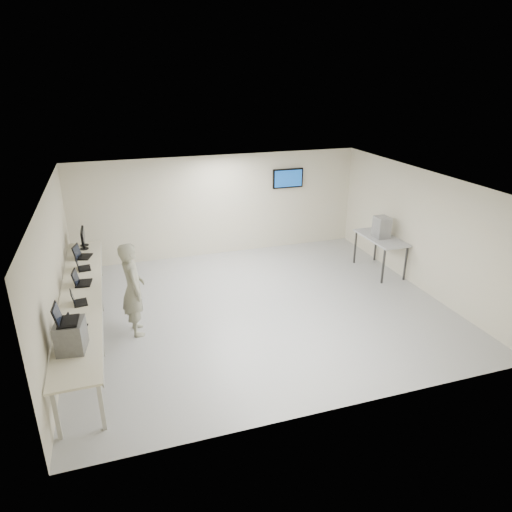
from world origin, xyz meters
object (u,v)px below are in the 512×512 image
object	(u,v)px
workbench	(82,297)
equipment_box	(71,336)
side_table	(381,240)
soldier	(133,289)

from	to	relation	value
workbench	equipment_box	world-z (taller)	equipment_box
workbench	side_table	distance (m)	7.25
workbench	soldier	xyz separation A→B (m)	(0.95, -0.22, 0.12)
workbench	equipment_box	bearing A→B (deg)	-91.80
side_table	equipment_box	bearing A→B (deg)	-157.87
workbench	soldier	world-z (taller)	soldier
equipment_box	side_table	size ratio (longest dim) A/B	0.31
equipment_box	side_table	world-z (taller)	equipment_box
workbench	side_table	xyz separation A→B (m)	(7.19, 0.95, 0.04)
equipment_box	soldier	xyz separation A→B (m)	(1.02, 1.78, -0.19)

